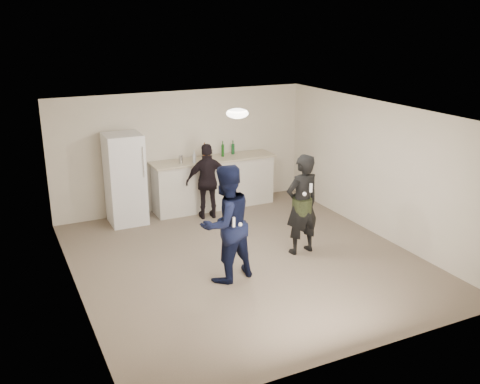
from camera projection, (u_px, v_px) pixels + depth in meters
name	position (u px, v px, depth m)	size (l,w,h in m)	color
floor	(245.00, 260.00, 9.08)	(6.00, 6.00, 0.00)	#6B5B4C
ceiling	(246.00, 113.00, 8.30)	(6.00, 6.00, 0.00)	silver
wall_back	(183.00, 150.00, 11.26)	(6.00, 6.00, 0.00)	beige
wall_front	(361.00, 262.00, 6.12)	(6.00, 6.00, 0.00)	beige
wall_left	(71.00, 215.00, 7.56)	(6.00, 6.00, 0.00)	beige
wall_right	(379.00, 170.00, 9.82)	(6.00, 6.00, 0.00)	beige
counter	(214.00, 184.00, 11.44)	(2.60, 0.56, 1.05)	beige
counter_top	(214.00, 159.00, 11.27)	(2.68, 0.64, 0.04)	#B9A98F
fridge	(125.00, 179.00, 10.47)	(0.70, 0.70, 1.80)	white
fridge_handle	(143.00, 162.00, 10.15)	(0.02, 0.02, 0.60)	silver
ceiling_dome	(237.00, 113.00, 8.57)	(0.36, 0.36, 0.16)	white
shaker	(181.00, 159.00, 10.86)	(0.08, 0.08, 0.17)	#B5B5BA
man	(226.00, 224.00, 8.14)	(0.90, 0.70, 1.85)	#0F1842
woman	(302.00, 204.00, 9.10)	(0.64, 0.42, 1.76)	black
camo_shorts	(302.00, 206.00, 9.11)	(0.34, 0.34, 0.28)	#2D3B1B
spectator	(208.00, 181.00, 10.76)	(0.91, 0.38, 1.55)	black
remote_man	(234.00, 222.00, 7.86)	(0.04, 0.04, 0.15)	white
nunchuk_man	(240.00, 224.00, 7.96)	(0.07, 0.07, 0.07)	white
remote_woman	(311.00, 188.00, 8.78)	(0.04, 0.04, 0.15)	white
nunchuk_woman	(305.00, 194.00, 8.79)	(0.07, 0.07, 0.07)	white
bottle_cluster	(213.00, 153.00, 11.25)	(1.09, 0.39, 0.26)	#164D16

